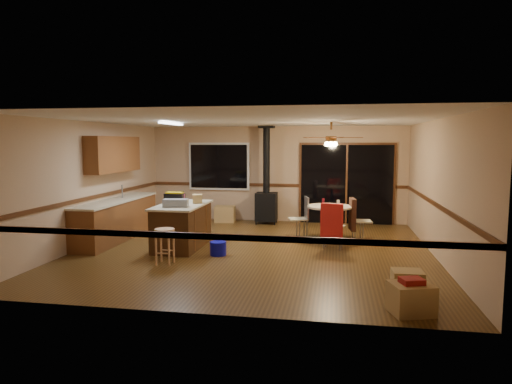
% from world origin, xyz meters
% --- Properties ---
extents(floor, '(7.00, 7.00, 0.00)m').
position_xyz_m(floor, '(0.00, 0.00, 0.00)').
color(floor, '#4F3415').
rests_on(floor, ground).
extents(ceiling, '(7.00, 7.00, 0.00)m').
position_xyz_m(ceiling, '(0.00, 0.00, 2.60)').
color(ceiling, silver).
rests_on(ceiling, ground).
extents(wall_back, '(7.00, 0.00, 7.00)m').
position_xyz_m(wall_back, '(0.00, 3.50, 1.30)').
color(wall_back, tan).
rests_on(wall_back, ground).
extents(wall_front, '(7.00, 0.00, 7.00)m').
position_xyz_m(wall_front, '(0.00, -3.50, 1.30)').
color(wall_front, tan).
rests_on(wall_front, ground).
extents(wall_left, '(0.00, 7.00, 7.00)m').
position_xyz_m(wall_left, '(-3.50, 0.00, 1.30)').
color(wall_left, tan).
rests_on(wall_left, ground).
extents(wall_right, '(0.00, 7.00, 7.00)m').
position_xyz_m(wall_right, '(3.50, 0.00, 1.30)').
color(wall_right, tan).
rests_on(wall_right, ground).
extents(chair_rail, '(7.00, 7.00, 0.08)m').
position_xyz_m(chair_rail, '(0.00, 0.00, 1.00)').
color(chair_rail, '#492712').
rests_on(chair_rail, ground).
extents(window, '(1.72, 0.10, 1.32)m').
position_xyz_m(window, '(-1.60, 3.45, 1.50)').
color(window, black).
rests_on(window, ground).
extents(sliding_door, '(2.52, 0.10, 2.10)m').
position_xyz_m(sliding_door, '(1.90, 3.45, 1.05)').
color(sliding_door, black).
rests_on(sliding_door, ground).
extents(lower_cabinets, '(0.60, 3.00, 0.86)m').
position_xyz_m(lower_cabinets, '(-3.20, 0.50, 0.43)').
color(lower_cabinets, brown).
rests_on(lower_cabinets, ground).
extents(countertop, '(0.64, 3.04, 0.04)m').
position_xyz_m(countertop, '(-3.20, 0.50, 0.88)').
color(countertop, beige).
rests_on(countertop, lower_cabinets).
extents(upper_cabinets, '(0.35, 2.00, 0.80)m').
position_xyz_m(upper_cabinets, '(-3.33, 0.70, 1.90)').
color(upper_cabinets, brown).
rests_on(upper_cabinets, ground).
extents(kitchen_island, '(0.88, 1.68, 0.90)m').
position_xyz_m(kitchen_island, '(-1.50, 0.00, 0.45)').
color(kitchen_island, '#3B210E').
rests_on(kitchen_island, ground).
extents(wood_stove, '(0.55, 0.50, 2.52)m').
position_xyz_m(wood_stove, '(-0.20, 3.05, 0.73)').
color(wood_stove, black).
rests_on(wood_stove, ground).
extents(ceiling_fan, '(0.24, 0.24, 0.55)m').
position_xyz_m(ceiling_fan, '(1.50, 1.16, 2.21)').
color(ceiling_fan, brown).
rests_on(ceiling_fan, ceiling).
extents(fluorescent_strip, '(0.10, 1.20, 0.04)m').
position_xyz_m(fluorescent_strip, '(-1.80, 0.30, 2.56)').
color(fluorescent_strip, white).
rests_on(fluorescent_strip, ceiling).
extents(toolbox_grey, '(0.53, 0.36, 0.15)m').
position_xyz_m(toolbox_grey, '(-1.50, -0.36, 0.98)').
color(toolbox_grey, slate).
rests_on(toolbox_grey, kitchen_island).
extents(toolbox_black, '(0.40, 0.22, 0.22)m').
position_xyz_m(toolbox_black, '(-1.66, 0.02, 1.01)').
color(toolbox_black, black).
rests_on(toolbox_black, kitchen_island).
extents(toolbox_yellow_lid, '(0.35, 0.19, 0.03)m').
position_xyz_m(toolbox_yellow_lid, '(-1.66, 0.02, 1.13)').
color(toolbox_yellow_lid, gold).
rests_on(toolbox_yellow_lid, toolbox_black).
extents(box_on_island, '(0.27, 0.32, 0.18)m').
position_xyz_m(box_on_island, '(-1.24, 0.25, 0.99)').
color(box_on_island, '#A27E48').
rests_on(box_on_island, kitchen_island).
extents(bottle_dark, '(0.07, 0.07, 0.25)m').
position_xyz_m(bottle_dark, '(-1.53, 0.14, 1.03)').
color(bottle_dark, black).
rests_on(bottle_dark, kitchen_island).
extents(bottle_pink, '(0.09, 0.09, 0.22)m').
position_xyz_m(bottle_pink, '(-1.49, 0.05, 1.01)').
color(bottle_pink, '#D84C8C').
rests_on(bottle_pink, kitchen_island).
extents(bottle_white, '(0.07, 0.07, 0.16)m').
position_xyz_m(bottle_white, '(-1.67, 0.46, 0.98)').
color(bottle_white, white).
rests_on(bottle_white, kitchen_island).
extents(bar_stool, '(0.36, 0.36, 0.64)m').
position_xyz_m(bar_stool, '(-1.37, -1.30, 0.32)').
color(bar_stool, tan).
rests_on(bar_stool, floor).
extents(blue_bucket, '(0.32, 0.32, 0.26)m').
position_xyz_m(blue_bucket, '(-0.60, -0.52, 0.13)').
color(blue_bucket, '#0B0C9F').
rests_on(blue_bucket, floor).
extents(dining_table, '(0.99, 0.99, 0.78)m').
position_xyz_m(dining_table, '(1.50, 1.16, 0.53)').
color(dining_table, black).
rests_on(dining_table, ground).
extents(glass_red, '(0.07, 0.07, 0.15)m').
position_xyz_m(glass_red, '(1.35, 1.26, 0.86)').
color(glass_red, '#590C14').
rests_on(glass_red, dining_table).
extents(glass_cream, '(0.07, 0.07, 0.14)m').
position_xyz_m(glass_cream, '(1.68, 1.11, 0.85)').
color(glass_cream, beige).
rests_on(glass_cream, dining_table).
extents(chair_left, '(0.49, 0.49, 0.51)m').
position_xyz_m(chair_left, '(0.90, 1.29, 0.59)').
color(chair_left, tan).
rests_on(chair_left, ground).
extents(chair_near, '(0.51, 0.54, 0.70)m').
position_xyz_m(chair_near, '(1.56, 0.28, 0.60)').
color(chair_near, tan).
rests_on(chair_near, ground).
extents(chair_right, '(0.50, 0.47, 0.70)m').
position_xyz_m(chair_right, '(2.02, 1.19, 0.60)').
color(chair_right, tan).
rests_on(chair_right, ground).
extents(box_under_window, '(0.58, 0.48, 0.43)m').
position_xyz_m(box_under_window, '(-1.35, 3.10, 0.22)').
color(box_under_window, '#A27E48').
rests_on(box_under_window, floor).
extents(box_corner_a, '(0.62, 0.56, 0.39)m').
position_xyz_m(box_corner_a, '(2.58, -3.02, 0.19)').
color(box_corner_a, '#A27E48').
rests_on(box_corner_a, floor).
extents(box_corner_b, '(0.44, 0.38, 0.35)m').
position_xyz_m(box_corner_b, '(2.65, -2.26, 0.17)').
color(box_corner_b, '#A27E48').
rests_on(box_corner_b, floor).
extents(box_small_red, '(0.33, 0.30, 0.07)m').
position_xyz_m(box_small_red, '(2.58, -3.02, 0.42)').
color(box_small_red, maroon).
rests_on(box_small_red, box_corner_a).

